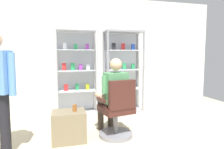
{
  "coord_description": "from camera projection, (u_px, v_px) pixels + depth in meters",
  "views": [
    {
      "loc": [
        -0.87,
        -1.74,
        1.34
      ],
      "look_at": [
        -0.01,
        1.6,
        1.0
      ],
      "focal_mm": 31.67,
      "sensor_mm": 36.0,
      "label": 1
    }
  ],
  "objects": [
    {
      "name": "tea_glass",
      "position": [
        75.0,
        108.0,
        3.06
      ],
      "size": [
        0.06,
        0.06,
        0.1
      ],
      "primitive_type": "cylinder",
      "color": "brown",
      "rests_on": "storage_crate"
    },
    {
      "name": "storage_crate",
      "position": [
        69.0,
        126.0,
        3.08
      ],
      "size": [
        0.51,
        0.4,
        0.47
      ],
      "primitive_type": "cube",
      "color": "#72664C",
      "rests_on": "ground"
    },
    {
      "name": "display_cabinet_left",
      "position": [
        76.0,
        72.0,
        4.46
      ],
      "size": [
        0.9,
        0.45,
        1.9
      ],
      "color": "#B7B7BC",
      "rests_on": "ground"
    },
    {
      "name": "office_chair",
      "position": [
        117.0,
        114.0,
        3.19
      ],
      "size": [
        0.61,
        0.58,
        0.96
      ],
      "color": "slate",
      "rests_on": "ground"
    },
    {
      "name": "back_wall",
      "position": [
        98.0,
        55.0,
        4.79
      ],
      "size": [
        6.0,
        0.1,
        2.7
      ],
      "primitive_type": "cube",
      "color": "silver",
      "rests_on": "ground"
    },
    {
      "name": "seated_shopkeeper",
      "position": [
        113.0,
        93.0,
        3.31
      ],
      "size": [
        0.54,
        0.61,
        1.29
      ],
      "color": "#3F382D",
      "rests_on": "ground"
    },
    {
      "name": "display_cabinet_right",
      "position": [
        123.0,
        71.0,
        4.73
      ],
      "size": [
        0.9,
        0.45,
        1.9
      ],
      "color": "gray",
      "rests_on": "ground"
    }
  ]
}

